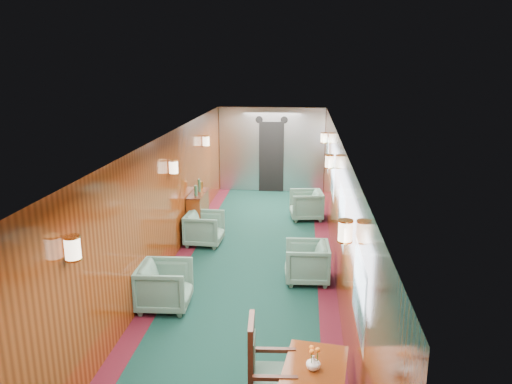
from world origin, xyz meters
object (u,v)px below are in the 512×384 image
Objects in this scene: armchair_left_far at (204,229)px; armchair_right_near at (307,262)px; credenza at (198,212)px; side_chair at (264,366)px; dining_table at (315,375)px; armchair_left_near at (165,286)px; armchair_right_far at (306,205)px.

armchair_left_far is 0.99× the size of armchair_right_near.
credenza is 3.28m from armchair_right_near.
side_chair is 5.28m from armchair_left_far.
dining_table is at bearing -1.19° from armchair_right_near.
dining_table is at bearing -154.10° from armchair_left_far.
armchair_left_near is (0.21, -3.44, -0.11)m from credenza.
side_chair is at bearing -173.83° from dining_table.
armchair_left_near is at bearing -86.44° from credenza.
credenza is 1.58× the size of armchair_right_near.
armchair_right_near is at bearing 79.14° from side_chair.
armchair_right_near reaches higher than dining_table.
credenza reaches higher than dining_table.
credenza is 1.56× the size of armchair_right_far.
dining_table is 3.46m from armchair_right_near.
armchair_left_near is 1.05× the size of armchair_left_far.
armchair_right_far is (0.43, 6.90, -0.28)m from side_chair.
dining_table is 1.28× the size of armchair_right_far.
armchair_left_near is 5.08m from armchair_right_far.
credenza is 1.51× the size of armchair_left_near.
side_chair is 1.54× the size of armchair_right_near.
side_chair is at bearing -71.57° from credenza.
credenza is (-1.91, 5.72, -0.16)m from side_chair.
armchair_left_far is at bearing -129.51° from armchair_right_near.
armchair_left_far is (0.28, -0.71, -0.12)m from credenza.
credenza is at bearing -70.63° from armchair_right_far.
armchair_left_far is at bearing 120.95° from dining_table.
armchair_left_near is at bearing -64.00° from armchair_right_near.
credenza reaches higher than side_chair.
armchair_left_far is at bearing 104.50° from side_chair.
armchair_right_near is (2.07, -1.57, 0.00)m from armchair_left_far.
armchair_right_near is at bearing -44.19° from credenza.
credenza is at bearing 0.87° from armchair_left_near.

